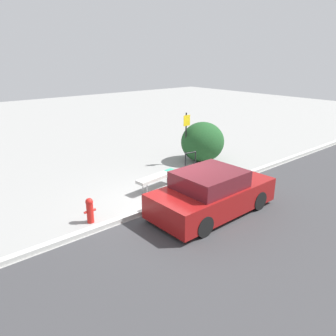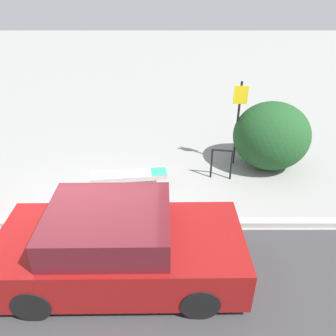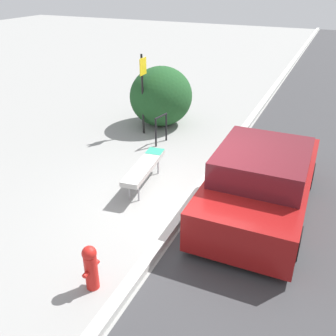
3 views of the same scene
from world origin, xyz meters
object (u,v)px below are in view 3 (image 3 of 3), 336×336
bench (144,167)px  parked_car_near (261,182)px  sign_post (143,87)px  fire_hydrant (91,266)px  bike_rack (161,126)px

bench → parked_car_near: parked_car_near is taller
sign_post → fire_hydrant: 6.26m
bike_rack → parked_car_near: (-2.17, -3.19, 0.13)m
bike_rack → sign_post: 1.27m
bench → fire_hydrant: 3.14m
bike_rack → bench: bearing=-163.6°
bike_rack → parked_car_near: parked_car_near is taller
fire_hydrant → parked_car_near: 3.65m
bike_rack → fire_hydrant: (-5.32, -1.37, -0.09)m
bike_rack → sign_post: size_ratio=0.36×
fire_hydrant → sign_post: bearing=20.4°
sign_post → parked_car_near: sign_post is taller
sign_post → bench: bearing=-152.1°
bike_rack → sign_post: sign_post is taller
bench → sign_post: sign_post is taller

